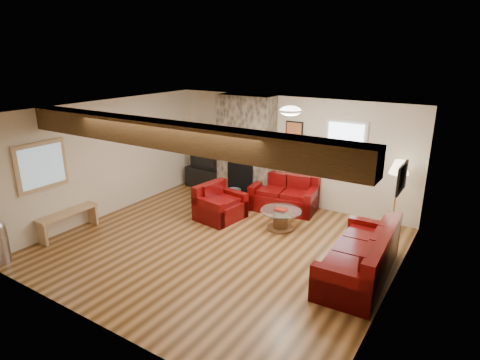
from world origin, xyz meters
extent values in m
plane|color=#4F3115|center=(0.00, 0.00, 0.00)|extent=(8.00, 8.00, 0.00)
plane|color=silver|center=(0.00, 0.00, 2.50)|extent=(8.00, 8.00, 0.00)
plane|color=beige|center=(0.00, 2.75, 1.25)|extent=(8.00, 0.00, 8.00)
plane|color=beige|center=(0.00, -2.75, 1.25)|extent=(8.00, 0.00, 8.00)
plane|color=beige|center=(-3.00, 0.00, 1.25)|extent=(0.00, 7.50, 7.50)
plane|color=beige|center=(3.00, 0.00, 1.25)|extent=(0.00, 7.50, 7.50)
cube|color=#34210F|center=(0.00, -1.25, 2.31)|extent=(6.00, 0.36, 0.38)
cube|color=#332F27|center=(-1.00, 2.50, 1.25)|extent=(1.40, 0.50, 2.50)
cube|color=black|center=(-1.00, 2.25, 0.45)|extent=(0.70, 0.06, 0.90)
cube|color=#332F27|center=(-1.00, 2.20, 0.04)|extent=(1.00, 0.25, 0.08)
cylinder|color=#432715|center=(0.61, 1.25, 0.02)|extent=(0.55, 0.55, 0.04)
cylinder|color=#432715|center=(0.61, 1.25, 0.18)|extent=(0.30, 0.30, 0.37)
cylinder|color=white|center=(0.61, 1.25, 0.40)|extent=(0.83, 0.83, 0.02)
cube|color=maroon|center=(0.61, 1.25, 0.42)|extent=(0.23, 0.17, 0.03)
cube|color=black|center=(-2.27, 2.53, 0.27)|extent=(1.07, 0.43, 0.54)
imported|color=black|center=(-2.27, 2.53, 0.78)|extent=(0.85, 0.11, 0.49)
cylinder|color=#AA8547|center=(2.54, 2.39, 0.01)|extent=(0.26, 0.26, 0.03)
cylinder|color=#AA8547|center=(2.54, 2.39, 0.66)|extent=(0.03, 0.03, 1.32)
cone|color=#FFF0C1|center=(2.54, 2.39, 1.34)|extent=(0.38, 0.38, 0.26)
camera|label=1|loc=(3.95, -5.51, 3.47)|focal=30.00mm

